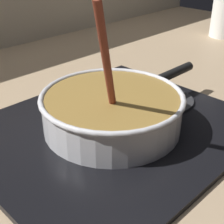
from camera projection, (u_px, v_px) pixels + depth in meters
name	position (u px, v px, depth m)	size (l,w,h in m)	color
ground	(155.00, 153.00, 0.67)	(2.40, 1.60, 0.04)	#9E8466
hob_plate	(112.00, 129.00, 0.70)	(0.56, 0.48, 0.01)	black
burner_ring	(112.00, 125.00, 0.69)	(0.20, 0.20, 0.01)	#592D0C
spare_burner	(163.00, 100.00, 0.80)	(0.15, 0.15, 0.01)	#262628
cooking_pan	(112.00, 110.00, 0.68)	(0.43, 0.29, 0.29)	silver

